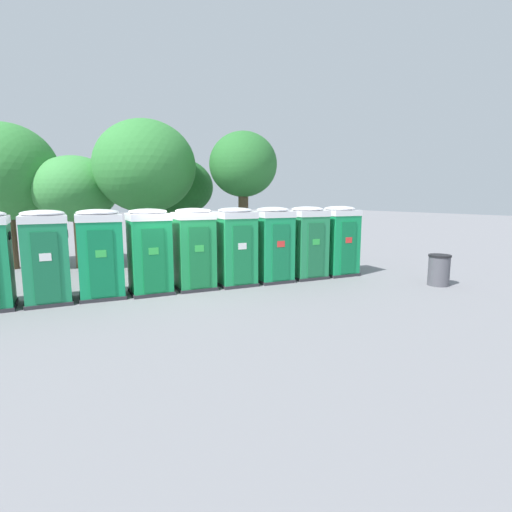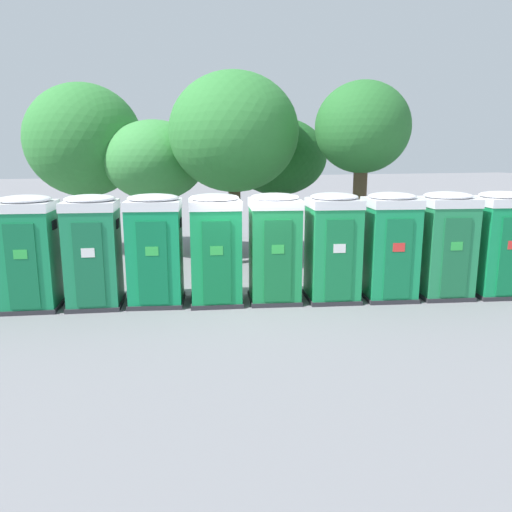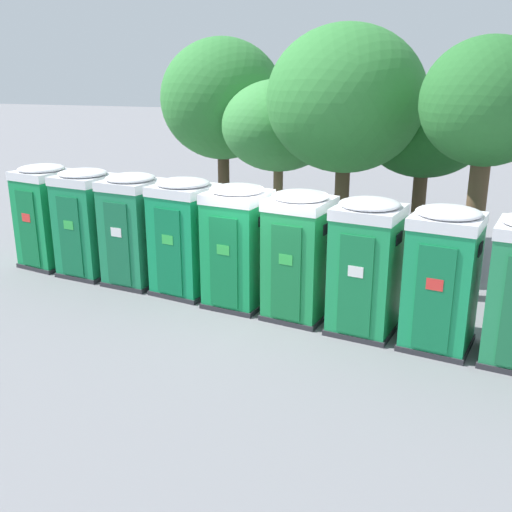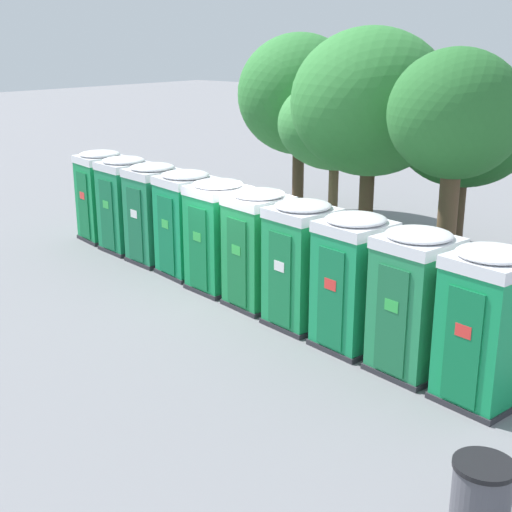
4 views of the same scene
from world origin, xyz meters
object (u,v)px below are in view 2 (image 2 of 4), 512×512
at_px(portapotty_3, 155,249).
at_px(portapotty_8, 444,244).
at_px(street_tree_0, 362,130).
at_px(portapotty_7, 389,245).
at_px(street_tree_3, 84,141).
at_px(portapotty_9, 499,243).
at_px(street_tree_1, 234,133).
at_px(portapotty_5, 275,247).
at_px(portapotty_6, 333,247).
at_px(portapotty_1, 29,252).
at_px(portapotty_2, 93,251).
at_px(portapotty_4, 215,249).
at_px(street_tree_4, 155,161).
at_px(street_tree_2, 278,157).

height_order(portapotty_3, portapotty_8, same).
bearing_deg(portapotty_3, street_tree_0, 14.78).
bearing_deg(portapotty_7, street_tree_3, 132.14).
bearing_deg(portapotty_9, street_tree_1, 135.76).
bearing_deg(portapotty_5, portapotty_6, -11.85).
bearing_deg(portapotty_6, portapotty_1, 169.73).
height_order(portapotty_9, street_tree_3, street_tree_3).
height_order(portapotty_6, portapotty_8, same).
bearing_deg(portapotty_8, portapotty_7, 170.53).
relative_size(portapotty_1, portapotty_6, 1.00).
relative_size(portapotty_9, street_tree_0, 0.47).
bearing_deg(portapotty_2, portapotty_3, -8.15).
xyz_separation_m(portapotty_2, portapotty_4, (2.70, -0.51, -0.00)).
xyz_separation_m(portapotty_6, street_tree_1, (-1.30, 4.49, 2.73)).
distance_m(street_tree_0, street_tree_4, 6.77).
distance_m(portapotty_4, street_tree_2, 6.55).
distance_m(portapotty_3, street_tree_1, 5.34).
bearing_deg(street_tree_2, portapotty_3, -132.55).
relative_size(portapotty_3, portapotty_9, 1.00).
relative_size(portapotty_4, portapotty_5, 1.00).
bearing_deg(portapotty_1, street_tree_4, 57.89).
bearing_deg(street_tree_4, portapotty_1, -122.11).
bearing_deg(street_tree_3, street_tree_4, -29.45).
height_order(portapotty_9, street_tree_1, street_tree_1).
bearing_deg(portapotty_3, street_tree_1, 53.29).
relative_size(portapotty_3, portapotty_4, 1.00).
height_order(portapotty_2, portapotty_9, same).
relative_size(portapotty_1, portapotty_3, 1.00).
xyz_separation_m(street_tree_0, street_tree_1, (-3.17, 2.11, -0.04)).
bearing_deg(street_tree_2, street_tree_4, 172.67).
xyz_separation_m(portapotty_4, street_tree_4, (-0.84, 5.85, 1.88)).
xyz_separation_m(portapotty_2, portapotty_9, (9.45, -1.73, -0.00)).
relative_size(portapotty_3, street_tree_2, 0.55).
xyz_separation_m(street_tree_2, street_tree_4, (-4.09, 0.53, -0.11)).
distance_m(portapotty_7, street_tree_2, 6.44).
relative_size(portapotty_5, portapotty_9, 1.00).
height_order(street_tree_0, street_tree_1, street_tree_1).
relative_size(portapotty_5, portapotty_7, 1.00).
bearing_deg(portapotty_9, portapotty_1, 169.82).
bearing_deg(street_tree_4, portapotty_4, -81.86).
bearing_deg(portapotty_5, portapotty_9, -10.48).
distance_m(portapotty_7, street_tree_3, 10.89).
xyz_separation_m(portapotty_3, street_tree_1, (2.74, 3.68, 2.73)).
relative_size(portapotty_5, street_tree_4, 0.57).
distance_m(portapotty_1, portapotty_2, 1.37).
relative_size(portapotty_2, street_tree_2, 0.55).
height_order(portapotty_1, portapotty_8, same).
bearing_deg(portapotty_3, portapotty_5, -11.25).
distance_m(portapotty_4, portapotty_8, 5.49).
xyz_separation_m(portapotty_5, street_tree_2, (1.90, 5.54, 1.99)).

